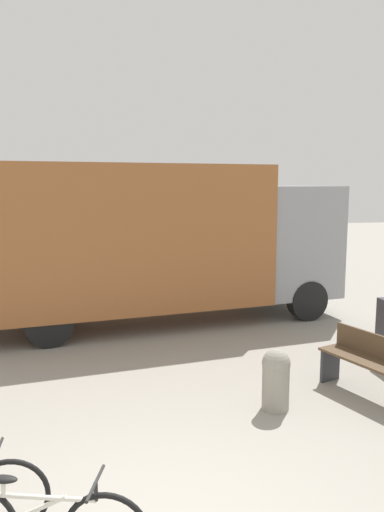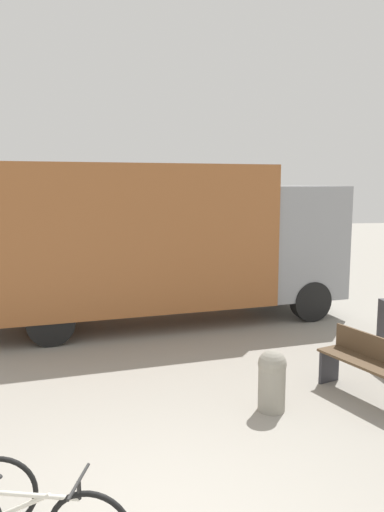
{
  "view_description": "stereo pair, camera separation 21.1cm",
  "coord_description": "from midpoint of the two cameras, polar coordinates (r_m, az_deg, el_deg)",
  "views": [
    {
      "loc": [
        -0.31,
        -3.6,
        2.83
      ],
      "look_at": [
        1.07,
        4.29,
        1.67
      ],
      "focal_mm": 35.0,
      "sensor_mm": 36.0,
      "label": 1
    },
    {
      "loc": [
        -0.11,
        -3.63,
        2.83
      ],
      "look_at": [
        1.07,
        4.29,
        1.67
      ],
      "focal_mm": 35.0,
      "sensor_mm": 36.0,
      "label": 2
    }
  ],
  "objects": [
    {
      "name": "delivery_truck",
      "position": [
        10.18,
        -4.4,
        2.1
      ],
      "size": [
        7.66,
        3.34,
        3.2
      ],
      "rotation": [
        0.0,
        0.0,
        0.16
      ],
      "color": "#99592D",
      "rests_on": "ground"
    },
    {
      "name": "park_bench",
      "position": [
        7.07,
        19.87,
        -11.63
      ],
      "size": [
        0.97,
        1.75,
        0.83
      ],
      "rotation": [
        0.0,
        0.0,
        1.92
      ],
      "color": "brown",
      "rests_on": "ground"
    },
    {
      "name": "bollard_near_bench",
      "position": [
        6.51,
        8.62,
        -13.55
      ],
      "size": [
        0.36,
        0.36,
        0.79
      ],
      "color": "gray",
      "rests_on": "ground"
    }
  ]
}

